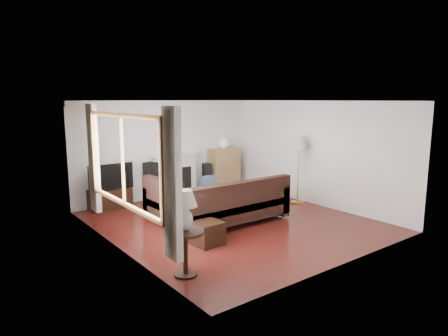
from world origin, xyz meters
TOP-DOWN VIEW (x-y plane):
  - room at (0.00, 0.00)m, footprint 5.10×5.60m
  - window at (-2.45, -0.20)m, footprint 0.12×2.74m
  - curtain_near at (-2.40, -1.72)m, footprint 0.10×0.35m
  - curtain_far at (-2.40, 1.32)m, footprint 0.10×0.35m
  - fireplace at (0.15, 2.64)m, footprint 1.40×0.26m
  - tv_stand at (-1.66, 2.50)m, footprint 0.96×0.43m
  - television at (-1.66, 2.50)m, footprint 1.04×0.14m
  - speaker_left at (-0.58, 2.53)m, footprint 0.34×0.38m
  - speaker_right at (1.12, 2.55)m, footprint 0.31×0.33m
  - bookshelf at (1.67, 2.52)m, footprint 0.86×0.41m
  - globe_lamp at (1.67, 2.52)m, footprint 0.28×0.28m
  - sectional_sofa at (-0.13, -0.07)m, footprint 2.73×2.00m
  - coffee_table at (-0.02, 1.30)m, footprint 1.27×0.94m
  - footstool at (-1.18, -0.76)m, footprint 0.51×0.51m
  - floor_lamp at (2.22, 0.22)m, footprint 0.45×0.45m
  - side_table at (-2.15, -1.61)m, footprint 0.54×0.54m
  - table_lamp at (-2.15, -1.61)m, footprint 0.36×0.36m

SIDE VIEW (x-z plane):
  - footstool at x=-1.18m, z-range 0.00..0.41m
  - coffee_table at x=-0.02m, z-range 0.00..0.45m
  - tv_stand at x=-1.66m, z-range 0.00..0.48m
  - side_table at x=-2.15m, z-range 0.00..0.68m
  - speaker_right at x=1.12m, z-range 0.00..0.80m
  - sectional_sofa at x=-0.13m, z-range 0.00..0.88m
  - speaker_left at x=-0.58m, z-range 0.00..0.99m
  - fireplace at x=0.15m, z-range 0.00..1.15m
  - bookshelf at x=1.67m, z-range 0.00..1.18m
  - television at x=-1.66m, z-range 0.48..1.08m
  - floor_lamp at x=2.22m, z-range 0.00..1.66m
  - table_lamp at x=-2.15m, z-range 0.68..1.26m
  - room at x=0.00m, z-range -0.02..2.52m
  - globe_lamp at x=1.67m, z-range 1.18..1.46m
  - curtain_near at x=-2.40m, z-range 0.35..2.45m
  - curtain_far at x=-2.40m, z-range 0.35..2.45m
  - window at x=-2.45m, z-range 0.78..2.32m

